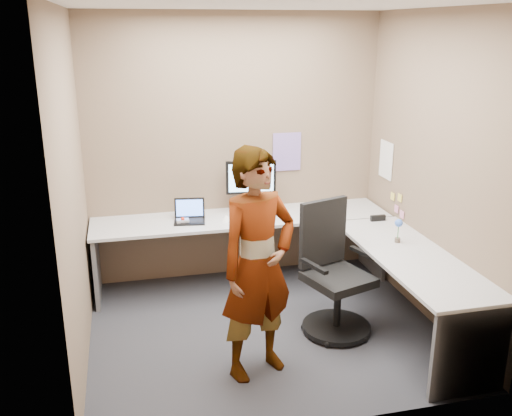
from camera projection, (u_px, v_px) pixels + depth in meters
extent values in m
plane|color=#26262B|center=(265.00, 330.00, 5.02)|extent=(3.00, 3.00, 0.00)
plane|color=brown|center=(235.00, 149.00, 5.81)|extent=(3.00, 0.00, 3.00)
plane|color=brown|center=(434.00, 171.00, 4.94)|extent=(0.00, 2.70, 2.70)
plane|color=brown|center=(73.00, 194.00, 4.28)|extent=(0.00, 2.70, 2.70)
plane|color=white|center=(267.00, 5.00, 4.20)|extent=(3.00, 3.00, 0.00)
cube|color=#B6B6B6|center=(242.00, 218.00, 5.70)|extent=(2.96, 0.65, 0.03)
cube|color=#B6B6B6|center=(412.00, 256.00, 4.76)|extent=(0.65, 1.91, 0.03)
cube|color=#59595B|center=(96.00, 265.00, 5.50)|extent=(0.04, 0.60, 0.70)
cube|color=#59595B|center=(373.00, 240.00, 6.13)|extent=(0.04, 0.60, 0.70)
cube|color=#59595B|center=(470.00, 353.00, 4.02)|extent=(0.60, 0.04, 0.70)
cube|color=#B32811|center=(252.00, 210.00, 5.80)|extent=(0.34, 0.26, 0.06)
cube|color=black|center=(252.00, 207.00, 5.79)|extent=(0.22, 0.17, 0.02)
cube|color=black|center=(251.00, 199.00, 5.78)|extent=(0.06, 0.05, 0.13)
cube|color=black|center=(251.00, 177.00, 5.71)|extent=(0.51, 0.09, 0.34)
cube|color=#93D0FF|center=(251.00, 178.00, 5.69)|extent=(0.45, 0.05, 0.28)
cube|color=black|center=(190.00, 221.00, 5.54)|extent=(0.32, 0.25, 0.02)
cube|color=black|center=(190.00, 208.00, 5.61)|extent=(0.30, 0.10, 0.19)
cube|color=#4A79EA|center=(190.00, 208.00, 5.61)|extent=(0.26, 0.08, 0.16)
cube|color=#B7B7BC|center=(183.00, 221.00, 5.49)|extent=(0.12, 0.08, 0.04)
sphere|color=red|center=(183.00, 219.00, 5.48)|extent=(0.04, 0.04, 0.04)
cone|color=white|center=(226.00, 218.00, 5.58)|extent=(0.10, 0.10, 0.06)
cube|color=black|center=(378.00, 218.00, 5.58)|extent=(0.15, 0.04, 0.05)
cylinder|color=brown|center=(397.00, 240.00, 5.02)|extent=(0.05, 0.05, 0.04)
cylinder|color=#338C3F|center=(398.00, 231.00, 4.99)|extent=(0.01, 0.01, 0.14)
sphere|color=#4172E4|center=(399.00, 223.00, 4.97)|extent=(0.07, 0.07, 0.07)
cube|color=#846BB7|center=(287.00, 152.00, 5.94)|extent=(0.30, 0.01, 0.40)
cube|color=white|center=(386.00, 160.00, 5.80)|extent=(0.01, 0.28, 0.38)
cube|color=#F2E059|center=(400.00, 198.00, 5.57)|extent=(0.01, 0.07, 0.07)
cube|color=pink|center=(396.00, 209.00, 5.65)|extent=(0.01, 0.07, 0.07)
cube|color=pink|center=(402.00, 214.00, 5.55)|extent=(0.01, 0.07, 0.07)
cube|color=#F2E059|center=(393.00, 196.00, 5.71)|extent=(0.01, 0.07, 0.07)
cylinder|color=black|center=(336.00, 327.00, 4.98)|extent=(0.60, 0.60, 0.04)
cylinder|color=black|center=(337.00, 303.00, 4.90)|extent=(0.06, 0.06, 0.43)
cube|color=black|center=(339.00, 279.00, 4.84)|extent=(0.62, 0.62, 0.07)
cube|color=black|center=(323.00, 232.00, 4.92)|extent=(0.46, 0.20, 0.59)
cube|color=black|center=(314.00, 266.00, 4.65)|extent=(0.14, 0.32, 0.03)
cube|color=black|center=(363.00, 253.00, 4.91)|extent=(0.14, 0.32, 0.03)
imported|color=#999399|center=(258.00, 265.00, 4.17)|extent=(0.76, 0.64, 1.76)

